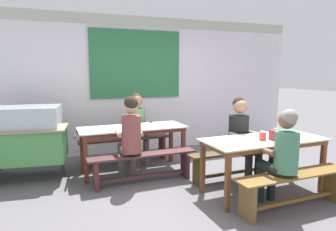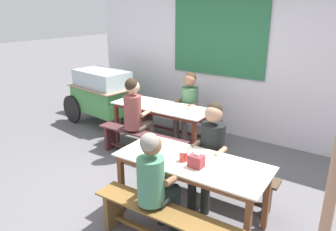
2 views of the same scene
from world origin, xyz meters
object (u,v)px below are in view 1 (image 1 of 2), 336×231
Objects in this scene: person_center_facing at (138,123)px; bench_far_front at (143,164)px; bench_far_back at (125,146)px; food_cart at (20,136)px; tissue_box at (276,135)px; bench_near_back at (238,159)px; person_left_back_turned at (130,134)px; condiment_jar at (263,136)px; person_near_front at (282,152)px; person_right_near_table at (242,134)px; dining_table_far at (133,132)px; soup_bowl at (128,126)px; bench_near_front at (294,186)px; dining_table_near at (264,144)px.

bench_far_front is at bearing -100.52° from person_center_facing.
person_center_facing is (0.23, -0.05, 0.43)m from bench_far_back.
tissue_box is (3.38, -1.85, 0.15)m from food_cart.
bench_near_back is (1.48, -0.34, 0.01)m from bench_far_front.
person_left_back_turned is at bearing -110.09° from person_center_facing.
bench_far_back is 10.91× the size of tissue_box.
bench_near_back is 1.32× the size of person_center_facing.
bench_far_back is at bearing 124.50° from condiment_jar.
food_cart is 3.86m from tissue_box.
person_near_front is at bearing -97.76° from condiment_jar.
bench_far_back is at bearing 133.80° from person_right_near_table.
person_right_near_table is (1.48, -0.99, 0.05)m from dining_table_far.
person_center_facing is at bearing 7.40° from food_cart.
soup_bowl is (0.08, 0.53, 0.02)m from person_left_back_turned.
person_right_near_table is at bearing -33.13° from soup_bowl.
bench_far_front is 0.50m from person_left_back_turned.
bench_near_front is 1.24× the size of person_right_near_table.
dining_table_far is at bearing -112.87° from person_center_facing.
tissue_box is at bearing -43.42° from soup_bowl.
person_center_facing is 10.66× the size of condiment_jar.
soup_bowl reaches higher than dining_table_near.
person_right_near_table reaches higher than bench_near_front.
person_left_back_turned reaches higher than bench_far_back.
dining_table_far is 1.38× the size of person_right_near_table.
dining_table_far is at bearing 91.60° from bench_far_front.
person_right_near_table reaches higher than soup_bowl.
bench_near_front is 0.46m from person_near_front.
food_cart is at bearing 150.42° from condiment_jar.
bench_far_back is 1.03× the size of bench_far_front.
dining_table_far is at bearing 135.52° from dining_table_near.
person_near_front is at bearing -121.82° from tissue_box.
soup_bowl is (-0.06, -0.55, 0.48)m from bench_far_back.
dining_table_near is 1.39× the size of person_near_front.
person_right_near_table is (1.47, -0.42, 0.44)m from bench_far_front.
bench_far_front is 0.98× the size of bench_near_back.
bench_far_back and bench_far_front have the same top height.
tissue_box reaches higher than dining_table_near.
tissue_box reaches higher than bench_near_front.
food_cart is (-3.24, 1.18, 0.38)m from bench_near_back.
person_right_near_table is 0.56m from condiment_jar.
bench_near_front is at bearing -62.96° from person_center_facing.
tissue_box is at bearing -44.23° from dining_table_far.
person_center_facing is at bearing 129.97° from person_right_near_table.
tissue_box is (1.61, -1.01, 0.54)m from bench_far_front.
food_cart is (-1.76, 0.84, 0.39)m from bench_far_front.
person_left_back_turned is at bearing 137.33° from bench_near_front.
bench_far_front is at bearing 147.86° from tissue_box.
dining_table_far is 0.69m from bench_far_front.
tissue_box reaches higher than soup_bowl.
soup_bowl is at bearing 133.94° from condiment_jar.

